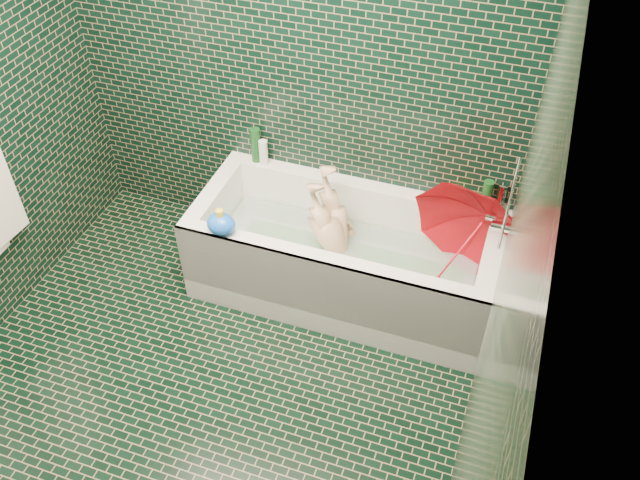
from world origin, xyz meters
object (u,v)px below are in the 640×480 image
(bathtub, at_px, (343,265))
(child, at_px, (336,246))
(bath_toy, at_px, (221,224))
(rubber_duck, at_px, (458,199))
(umbrella, at_px, (461,249))

(bathtub, relative_size, child, 1.81)
(bathtub, xyz_separation_m, child, (-0.06, 0.04, 0.10))
(bathtub, bearing_deg, bath_toy, -151.77)
(rubber_duck, bearing_deg, bathtub, -130.56)
(bathtub, xyz_separation_m, bath_toy, (-0.58, -0.31, 0.41))
(bathtub, distance_m, umbrella, 0.72)
(bathtub, height_order, child, bathtub)
(bathtub, relative_size, rubber_duck, 13.05)
(umbrella, bearing_deg, child, -162.94)
(child, xyz_separation_m, bath_toy, (-0.53, -0.35, 0.31))
(umbrella, height_order, rubber_duck, umbrella)
(child, bearing_deg, umbrella, 93.12)
(child, bearing_deg, bath_toy, -48.35)
(bathtub, bearing_deg, child, 145.40)
(umbrella, distance_m, bath_toy, 1.26)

